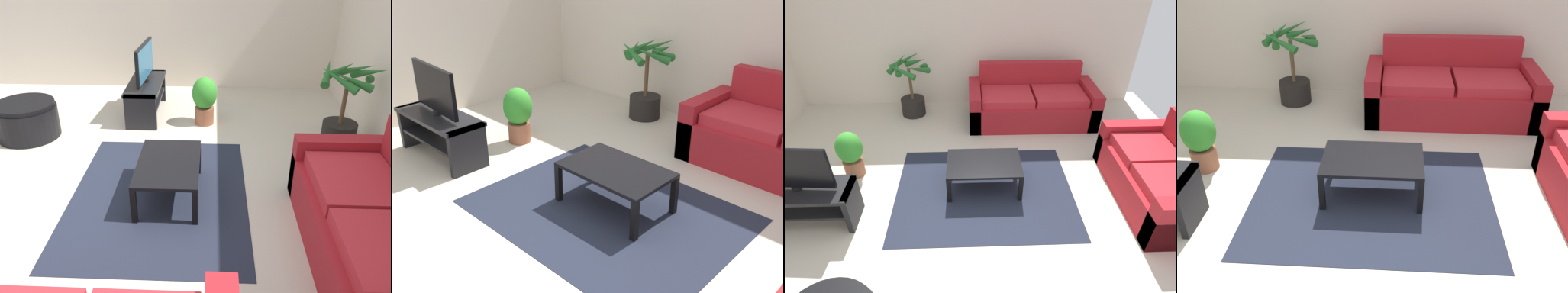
% 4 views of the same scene
% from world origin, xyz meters
% --- Properties ---
extents(ground_plane, '(6.60, 6.60, 0.00)m').
position_xyz_m(ground_plane, '(0.00, 0.00, 0.00)').
color(ground_plane, beige).
extents(couch_main, '(2.06, 0.90, 0.90)m').
position_xyz_m(couch_main, '(1.06, 2.28, 0.30)').
color(couch_main, maroon).
rests_on(couch_main, ground).
extents(coffee_table, '(0.90, 0.58, 0.38)m').
position_xyz_m(coffee_table, '(0.20, 0.63, 0.33)').
color(coffee_table, black).
rests_on(coffee_table, ground).
extents(area_rug, '(2.20, 1.70, 0.01)m').
position_xyz_m(area_rug, '(0.20, 0.53, 0.00)').
color(area_rug, '#1E2333').
rests_on(area_rug, ground).
extents(potted_palm, '(0.74, 0.76, 1.03)m').
position_xyz_m(potted_palm, '(-0.95, 2.56, 0.44)').
color(potted_palm, black).
rests_on(potted_palm, ground).
extents(potted_plant_small, '(0.33, 0.33, 0.64)m').
position_xyz_m(potted_plant_small, '(-1.51, 0.93, 0.35)').
color(potted_plant_small, brown).
rests_on(potted_plant_small, ground).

